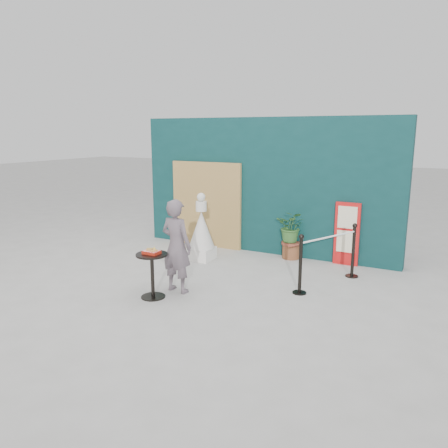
% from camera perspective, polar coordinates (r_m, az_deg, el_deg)
% --- Properties ---
extents(ground, '(60.00, 60.00, 0.00)m').
position_cam_1_polar(ground, '(7.45, -4.39, -9.27)').
color(ground, '#ADAAA5').
rests_on(ground, ground).
extents(back_wall, '(6.00, 0.30, 3.00)m').
position_cam_1_polar(back_wall, '(9.82, 5.37, 4.96)').
color(back_wall, '#0A2E2F').
rests_on(back_wall, ground).
extents(bamboo_fence, '(1.80, 0.08, 2.00)m').
position_cam_1_polar(bamboo_fence, '(10.32, -2.33, 2.55)').
color(bamboo_fence, tan).
rests_on(bamboo_fence, ground).
extents(woman, '(0.62, 0.44, 1.61)m').
position_cam_1_polar(woman, '(7.42, -6.23, -2.87)').
color(woman, '#605359').
rests_on(woman, ground).
extents(menu_board, '(0.50, 0.07, 1.30)m').
position_cam_1_polar(menu_board, '(9.22, 15.74, -1.27)').
color(menu_board, red).
rests_on(menu_board, ground).
extents(statue, '(0.56, 0.56, 1.44)m').
position_cam_1_polar(statue, '(9.28, -2.95, -1.14)').
color(statue, white).
rests_on(statue, ground).
extents(cafe_table, '(0.52, 0.52, 0.75)m').
position_cam_1_polar(cafe_table, '(7.28, -9.36, -5.76)').
color(cafe_table, black).
rests_on(cafe_table, ground).
extents(food_basket, '(0.26, 0.19, 0.11)m').
position_cam_1_polar(food_basket, '(7.19, -9.42, -3.57)').
color(food_basket, '#AB2212').
rests_on(food_basket, cafe_table).
extents(planter, '(0.61, 0.53, 1.05)m').
position_cam_1_polar(planter, '(9.46, 8.81, -0.90)').
color(planter, brown).
rests_on(planter, ground).
extents(stanchion_barrier, '(0.84, 1.54, 1.03)m').
position_cam_1_polar(stanchion_barrier, '(7.99, 13.46, -4.34)').
color(stanchion_barrier, black).
rests_on(stanchion_barrier, ground).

